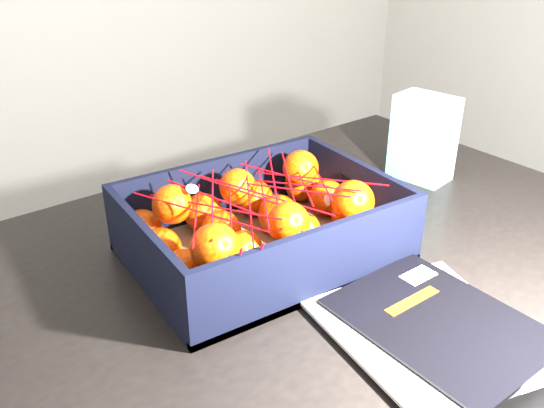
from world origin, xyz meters
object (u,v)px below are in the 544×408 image
table (306,282)px  magazine_stack (432,328)px  produce_crate (262,235)px  retail_carton (423,138)px

table → magazine_stack: (-0.01, -0.31, 0.11)m
magazine_stack → produce_crate: size_ratio=0.87×
table → produce_crate: size_ratio=2.97×
produce_crate → retail_carton: (0.46, 0.08, 0.05)m
magazine_stack → retail_carton: bearing=46.5°
table → magazine_stack: bearing=-92.1°
table → produce_crate: (-0.10, -0.01, 0.14)m
magazine_stack → retail_carton: (0.37, 0.39, 0.08)m
magazine_stack → produce_crate: (-0.09, 0.30, 0.03)m
produce_crate → retail_carton: 0.47m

